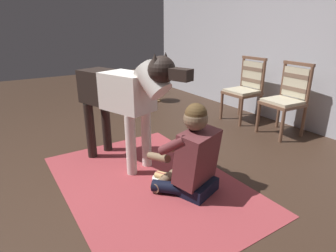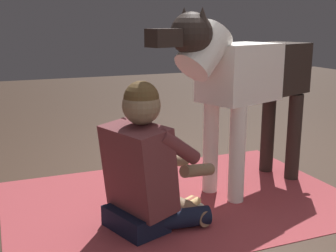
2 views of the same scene
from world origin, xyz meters
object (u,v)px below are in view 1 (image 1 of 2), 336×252
person_sitting_on_floor (192,157)px  dining_chair_right_of_pair (288,96)px  hot_dog_on_plate (164,177)px  dining_chair_left_of_pair (246,86)px  large_dog (123,94)px  round_side_table (154,86)px

person_sitting_on_floor → dining_chair_right_of_pair: bearing=103.2°
person_sitting_on_floor → hot_dog_on_plate: 0.45m
dining_chair_left_of_pair → large_dog: 2.31m
person_sitting_on_floor → round_side_table: person_sitting_on_floor is taller
dining_chair_left_of_pair → large_dog: size_ratio=0.67×
person_sitting_on_floor → large_dog: size_ratio=0.57×
person_sitting_on_floor → round_side_table: (-2.99, 1.33, -0.05)m
large_dog → round_side_table: size_ratio=2.95×
dining_chair_left_of_pair → dining_chair_right_of_pair: 0.74m
person_sitting_on_floor → large_dog: (-0.80, -0.28, 0.44)m
person_sitting_on_floor → hot_dog_on_plate: bearing=-160.6°
round_side_table → large_dog: bearing=-36.3°
person_sitting_on_floor → round_side_table: bearing=156.0°
large_dog → hot_dog_on_plate: (0.49, 0.17, -0.76)m
dining_chair_right_of_pair → round_side_table: (-2.53, -0.65, -0.25)m
dining_chair_right_of_pair → person_sitting_on_floor: bearing=-76.8°
dining_chair_right_of_pair → large_dog: 2.29m
dining_chair_right_of_pair → person_sitting_on_floor: size_ratio=1.17×
large_dog → round_side_table: large_dog is taller
dining_chair_right_of_pair → round_side_table: 2.62m
dining_chair_left_of_pair → round_side_table: 1.91m
large_dog → dining_chair_right_of_pair: bearing=81.6°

